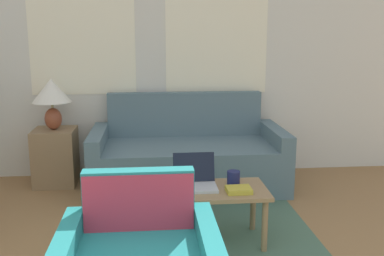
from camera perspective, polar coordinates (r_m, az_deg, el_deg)
wall_back at (r=4.91m, az=-4.29°, el=9.16°), size 6.70×0.06×2.60m
rug at (r=4.05m, az=-0.28°, el=-10.37°), size 1.86×2.04×0.01m
couch at (r=4.62m, az=-0.57°, el=-3.93°), size 1.92×0.93×0.92m
side_table at (r=4.86m, az=-16.92°, el=-3.52°), size 0.42×0.42×0.58m
table_lamp at (r=4.73m, az=-17.39°, el=4.03°), size 0.39×0.39×0.52m
coffee_table at (r=3.34m, az=0.68°, el=-8.61°), size 1.03×0.47×0.42m
laptop at (r=3.36m, az=0.38°, el=-6.59°), size 0.31×0.28×0.24m
cup_navy at (r=3.41m, az=5.29°, el=-6.36°), size 0.10×0.10×0.11m
cup_yellow at (r=3.31m, az=-6.73°, el=-7.13°), size 0.09×0.09×0.09m
snack_bowl at (r=3.21m, az=-4.83°, el=-8.04°), size 0.16×0.16×0.05m
book_red at (r=3.28m, az=5.95°, el=-7.82°), size 0.18×0.15×0.04m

